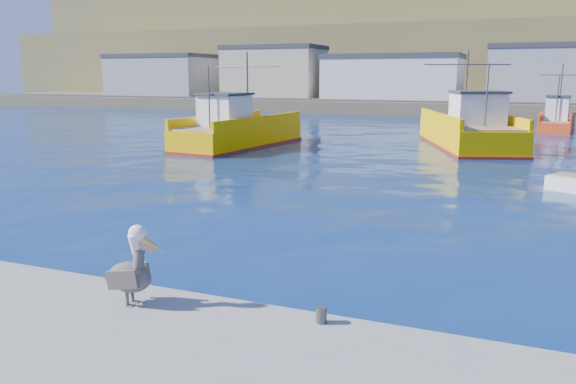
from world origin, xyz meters
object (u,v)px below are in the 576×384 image
at_px(trawler_yellow_b, 469,131).
at_px(pelican, 132,271).
at_px(trawler_yellow_a, 237,131).
at_px(boat_orange, 557,120).
at_px(skiff_left, 219,140).

distance_m(trawler_yellow_b, pelican, 32.39).
distance_m(trawler_yellow_a, boat_orange, 29.70).
distance_m(trawler_yellow_a, pelican, 28.72).
relative_size(trawler_yellow_a, pelican, 7.36).
xyz_separation_m(trawler_yellow_a, pelican, (11.15, -26.46, 0.14)).
bearing_deg(trawler_yellow_b, boat_orange, 66.81).
bearing_deg(pelican, trawler_yellow_a, 112.85).
bearing_deg(boat_orange, skiff_left, -140.45).
bearing_deg(pelican, skiff_left, 115.55).
distance_m(trawler_yellow_a, trawler_yellow_b, 16.06).
distance_m(boat_orange, skiff_left, 30.45).
bearing_deg(skiff_left, trawler_yellow_a, -30.28).
distance_m(boat_orange, pelican, 48.17).
bearing_deg(skiff_left, trawler_yellow_b, 14.71).
relative_size(boat_orange, skiff_left, 1.84).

